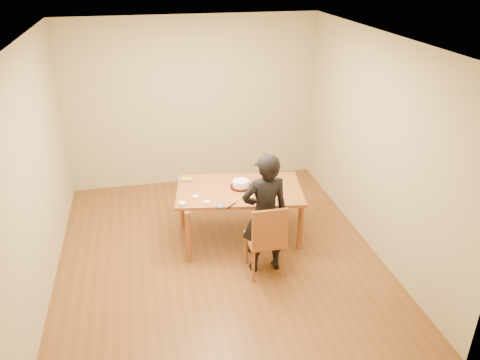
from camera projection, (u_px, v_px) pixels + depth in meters
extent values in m
cube|color=brown|center=(218.00, 254.00, 6.04)|extent=(4.00, 4.50, 0.00)
cube|color=silver|center=(213.00, 39.00, 4.86)|extent=(4.00, 4.50, 0.00)
cube|color=tan|center=(193.00, 103.00, 7.43)|extent=(4.00, 0.00, 2.70)
cube|color=tan|center=(34.00, 173.00, 5.07)|extent=(0.00, 4.50, 2.70)
cube|color=tan|center=(374.00, 145.00, 5.83)|extent=(0.00, 4.50, 2.70)
cube|color=brown|center=(239.00, 190.00, 6.07)|extent=(1.74, 1.20, 0.04)
cube|color=brown|center=(265.00, 239.00, 5.54)|extent=(0.43, 0.43, 0.04)
cylinder|color=red|center=(241.00, 187.00, 6.09)|extent=(0.28, 0.28, 0.02)
cylinder|color=white|center=(241.00, 184.00, 6.07)|extent=(0.21, 0.21, 0.07)
ellipsoid|color=white|center=(241.00, 180.00, 6.05)|extent=(0.21, 0.21, 0.03)
cylinder|color=white|center=(249.00, 200.00, 5.70)|extent=(0.10, 0.10, 0.09)
cylinder|color=#174497|center=(220.00, 207.00, 5.63)|extent=(0.08, 0.08, 0.01)
ellipsoid|color=white|center=(220.00, 206.00, 5.62)|extent=(0.04, 0.04, 0.02)
cylinder|color=white|center=(207.00, 203.00, 5.69)|extent=(0.08, 0.08, 0.04)
cylinder|color=white|center=(196.00, 197.00, 5.81)|extent=(0.08, 0.08, 0.04)
cylinder|color=white|center=(183.00, 204.00, 5.65)|extent=(0.09, 0.09, 0.04)
cube|color=#C42E5D|center=(187.00, 180.00, 6.26)|extent=(0.14, 0.08, 0.02)
cube|color=#4AAE20|center=(187.00, 179.00, 6.25)|extent=(0.15, 0.10, 0.02)
cube|color=black|center=(232.00, 206.00, 5.65)|extent=(0.14, 0.13, 0.01)
imported|color=black|center=(265.00, 214.00, 5.44)|extent=(0.57, 0.39, 1.53)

